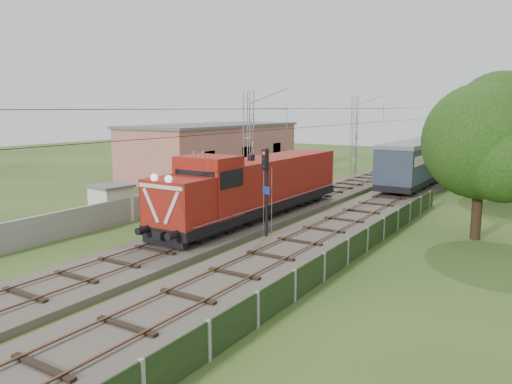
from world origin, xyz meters
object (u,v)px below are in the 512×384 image
Objects in this scene: signal_post at (266,178)px; relay_hut at (111,203)px; coach_rake at (493,134)px; locomotive at (255,186)px.

signal_post reaches higher than relay_hut.
coach_rake reaches higher than relay_hut.
locomotive is 3.46× the size of signal_post.
locomotive is 0.15× the size of coach_rake.
signal_post reaches higher than locomotive.
locomotive is at bearing 32.51° from relay_hut.
signal_post is at bearing 5.13° from relay_hut.
relay_hut is (-10.40, -0.93, -2.20)m from signal_post.
relay_hut is at bearing -147.49° from locomotive.
locomotive is 67.09m from coach_rake.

